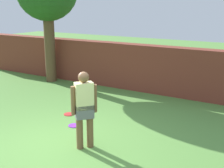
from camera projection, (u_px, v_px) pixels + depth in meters
ground_plane at (56, 148)px, 6.38m from camera, size 40.00×40.00×0.00m
brick_wall at (115, 65)px, 11.00m from camera, size 13.06×0.50×1.58m
person at (84, 107)px, 6.20m from camera, size 0.40×0.44×1.62m
frisbee_red at (69, 114)px, 8.31m from camera, size 0.27×0.27×0.02m
frisbee_purple at (74, 126)px, 7.54m from camera, size 0.27×0.27×0.02m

